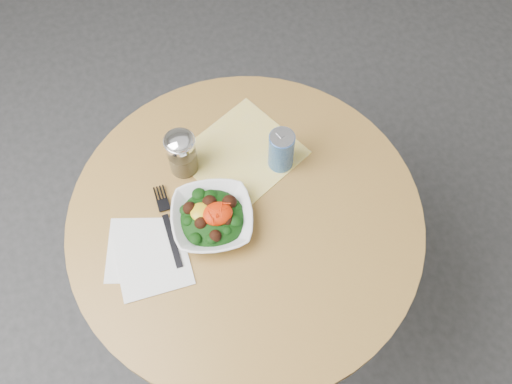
% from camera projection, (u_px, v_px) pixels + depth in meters
% --- Properties ---
extents(ground, '(6.00, 6.00, 0.00)m').
position_uv_depth(ground, '(249.00, 305.00, 2.09)').
color(ground, '#2F2F31').
rests_on(ground, ground).
extents(table, '(0.90, 0.90, 0.75)m').
position_uv_depth(table, '(246.00, 247.00, 1.61)').
color(table, black).
rests_on(table, ground).
extents(cloth_napkin, '(0.36, 0.35, 0.00)m').
position_uv_depth(cloth_napkin, '(242.00, 154.00, 1.52)').
color(cloth_napkin, yellow).
rests_on(cloth_napkin, table).
extents(paper_napkins, '(0.21, 0.23, 0.00)m').
position_uv_depth(paper_napkins, '(148.00, 255.00, 1.38)').
color(paper_napkins, silver).
rests_on(paper_napkins, table).
extents(salad_bowl, '(0.23, 0.23, 0.08)m').
position_uv_depth(salad_bowl, '(212.00, 218.00, 1.40)').
color(salad_bowl, white).
rests_on(salad_bowl, table).
extents(fork, '(0.03, 0.23, 0.00)m').
position_uv_depth(fork, '(168.00, 223.00, 1.42)').
color(fork, black).
rests_on(fork, table).
extents(spice_shaker, '(0.08, 0.08, 0.14)m').
position_uv_depth(spice_shaker, '(182.00, 153.00, 1.44)').
color(spice_shaker, silver).
rests_on(spice_shaker, table).
extents(beverage_can, '(0.07, 0.07, 0.13)m').
position_uv_depth(beverage_can, '(281.00, 150.00, 1.45)').
color(beverage_can, navy).
rests_on(beverage_can, table).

